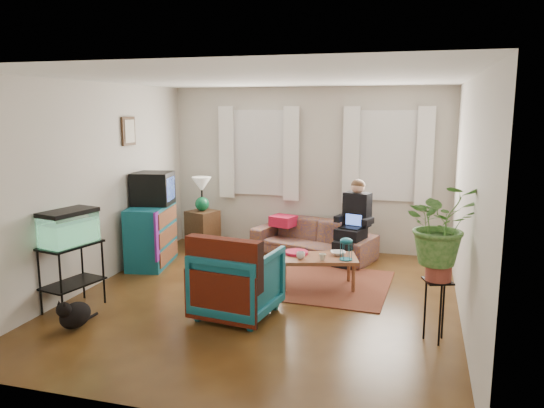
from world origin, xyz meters
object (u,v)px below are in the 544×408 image
(aquarium_stand, at_px, (72,277))
(armchair, at_px, (238,278))
(coffee_table, at_px, (318,272))
(plant_stand, at_px, (436,311))
(side_table, at_px, (203,229))
(sofa, at_px, (313,233))
(dresser, at_px, (151,235))

(aquarium_stand, height_order, armchair, armchair)
(coffee_table, bearing_deg, plant_stand, -56.99)
(side_table, bearing_deg, aquarium_stand, -96.86)
(side_table, relative_size, plant_stand, 0.98)
(sofa, bearing_deg, side_table, -162.45)
(dresser, relative_size, plant_stand, 1.56)
(dresser, bearing_deg, coffee_table, -17.87)
(side_table, distance_m, aquarium_stand, 2.93)
(sofa, distance_m, aquarium_stand, 3.66)
(side_table, relative_size, aquarium_stand, 0.81)
(sofa, xyz_separation_m, aquarium_stand, (-2.19, -2.92, 0.01))
(coffee_table, bearing_deg, armchair, -136.39)
(armchair, bearing_deg, sofa, -89.54)
(side_table, bearing_deg, dresser, -107.31)
(coffee_table, bearing_deg, side_table, 131.39)
(side_table, bearing_deg, coffee_table, -32.93)
(dresser, relative_size, armchair, 1.17)
(side_table, distance_m, dresser, 1.15)
(sofa, xyz_separation_m, dresser, (-2.18, -1.10, 0.07))
(dresser, height_order, plant_stand, dresser)
(coffee_table, bearing_deg, aquarium_stand, -165.36)
(side_table, bearing_deg, plant_stand, -36.45)
(sofa, distance_m, armchair, 2.60)
(dresser, height_order, aquarium_stand, dresser)
(sofa, height_order, armchair, armchair)
(aquarium_stand, xyz_separation_m, coffee_table, (2.55, 1.49, -0.18))
(aquarium_stand, xyz_separation_m, plant_stand, (3.97, 0.24, -0.07))
(sofa, relative_size, side_table, 3.07)
(aquarium_stand, height_order, coffee_table, aquarium_stand)
(dresser, bearing_deg, side_table, 62.26)
(sofa, distance_m, side_table, 1.85)
(dresser, xyz_separation_m, armchair, (1.86, -1.47, -0.02))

